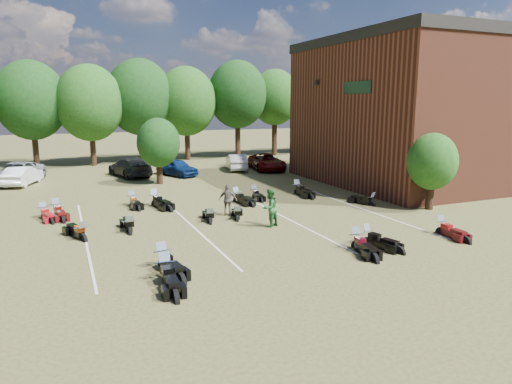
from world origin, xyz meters
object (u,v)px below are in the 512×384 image
motorcycle_14 (57,216)px  person_grey (228,200)px  car_4 (177,167)px  motorcycle_3 (163,268)px  person_green (270,208)px

motorcycle_14 → person_grey: bearing=-33.0°
car_4 → motorcycle_3: size_ratio=1.74×
person_grey → motorcycle_3: 8.27m
person_green → motorcycle_3: (-6.05, -3.62, -0.95)m
motorcycle_14 → person_green: bearing=-44.3°
person_green → person_grey: bearing=-96.0°
person_green → person_grey: size_ratio=1.11×
car_4 → person_green: size_ratio=2.19×
person_green → person_grey: person_green is taller
person_green → person_grey: 3.16m
car_4 → motorcycle_3: car_4 is taller
motorcycle_3 → car_4: bearing=66.1°
person_green → person_grey: (-1.12, 2.96, -0.10)m
car_4 → motorcycle_14: (-9.29, -11.05, -0.71)m
motorcycle_3 → motorcycle_14: bearing=100.6°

